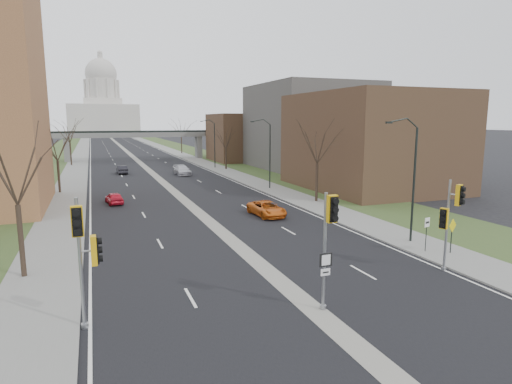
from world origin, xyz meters
TOP-DOWN VIEW (x-y plane):
  - ground at (0.00, 0.00)m, footprint 700.00×700.00m
  - road_surface at (0.00, 150.00)m, footprint 20.00×600.00m
  - median_strip at (0.00, 150.00)m, footprint 1.20×600.00m
  - sidewalk_right at (12.00, 150.00)m, footprint 4.00×600.00m
  - sidewalk_left at (-12.00, 150.00)m, footprint 4.00×600.00m
  - grass_verge_right at (18.00, 150.00)m, footprint 8.00×600.00m
  - grass_verge_left at (-18.00, 150.00)m, footprint 8.00×600.00m
  - commercial_block_near at (24.00, 28.00)m, footprint 16.00×20.00m
  - commercial_block_mid at (28.00, 52.00)m, footprint 18.00×22.00m
  - commercial_block_far at (22.00, 70.00)m, footprint 14.00×14.00m
  - pedestrian_bridge at (0.00, 80.00)m, footprint 34.00×3.00m
  - capitol at (0.00, 320.00)m, footprint 48.00×42.00m
  - streetlight_near at (10.99, 6.00)m, footprint 2.61×0.20m
  - streetlight_mid at (10.99, 32.00)m, footprint 2.61×0.20m
  - streetlight_far at (10.99, 58.00)m, footprint 2.61×0.20m
  - tree_left_a at (-13.00, 8.00)m, footprint 7.20×7.20m
  - tree_left_b at (-13.00, 38.00)m, footprint 6.75×6.75m
  - tree_left_c at (-13.00, 72.00)m, footprint 7.65×7.65m
  - tree_right_a at (13.00, 22.00)m, footprint 7.20×7.20m
  - tree_right_b at (13.00, 55.00)m, footprint 6.30×6.30m
  - tree_right_c at (13.00, 95.00)m, footprint 7.65×7.65m
  - signal_pole_left at (-9.59, 0.35)m, footprint 0.97×0.99m
  - signal_pole_median at (0.45, -1.73)m, footprint 0.63×0.89m
  - signal_pole_right at (9.51, 0.38)m, footprint 1.23×0.89m
  - speed_limit_sign at (11.00, 3.66)m, footprint 0.48×0.13m
  - warning_sign at (12.27, 2.80)m, footprint 0.85×0.32m
  - car_left_near at (-7.23, 28.68)m, footprint 1.92×3.79m
  - car_left_far at (-4.73, 55.18)m, footprint 1.67×4.17m
  - car_right_near at (5.49, 17.69)m, footprint 2.53×4.95m
  - car_right_mid at (4.22, 50.23)m, footprint 2.24×5.17m

SIDE VIEW (x-z plane):
  - ground at x=0.00m, z-range 0.00..0.00m
  - median_strip at x=0.00m, z-range -0.01..0.01m
  - road_surface at x=0.00m, z-range 0.00..0.01m
  - grass_verge_right at x=18.00m, z-range 0.00..0.10m
  - grass_verge_left at x=-18.00m, z-range 0.00..0.10m
  - sidewalk_right at x=12.00m, z-range 0.00..0.12m
  - sidewalk_left at x=-12.00m, z-range 0.00..0.12m
  - car_left_near at x=-7.23m, z-range 0.00..1.24m
  - car_right_near at x=5.49m, z-range 0.00..1.34m
  - car_left_far at x=-4.73m, z-range 0.00..1.35m
  - car_right_mid at x=4.22m, z-range 0.00..1.48m
  - warning_sign at x=12.27m, z-range 0.46..2.72m
  - speed_limit_sign at x=11.00m, z-range 0.54..2.81m
  - signal_pole_right at x=9.51m, z-range 0.82..6.15m
  - signal_pole_left at x=-9.59m, z-range 0.86..6.44m
  - signal_pole_median at x=0.45m, z-range 1.08..6.55m
  - pedestrian_bridge at x=0.00m, z-range 1.62..8.07m
  - commercial_block_far at x=22.00m, z-range 0.00..10.00m
  - tree_right_b at x=13.00m, z-range 1.71..9.93m
  - commercial_block_near at x=24.00m, z-range 0.00..12.00m
  - tree_left_b at x=-13.00m, z-range 1.82..10.63m
  - tree_left_a at x=-13.00m, z-range 1.94..11.34m
  - tree_right_a at x=13.00m, z-range 1.94..11.34m
  - streetlight_near at x=10.99m, z-range 2.60..11.30m
  - streetlight_mid at x=10.99m, z-range 2.60..11.30m
  - streetlight_far at x=10.99m, z-range 2.60..11.30m
  - tree_left_c at x=-13.00m, z-range 2.05..12.04m
  - tree_right_c at x=13.00m, z-range 2.05..12.04m
  - commercial_block_mid at x=28.00m, z-range 0.00..15.00m
  - capitol at x=0.00m, z-range -9.28..46.47m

